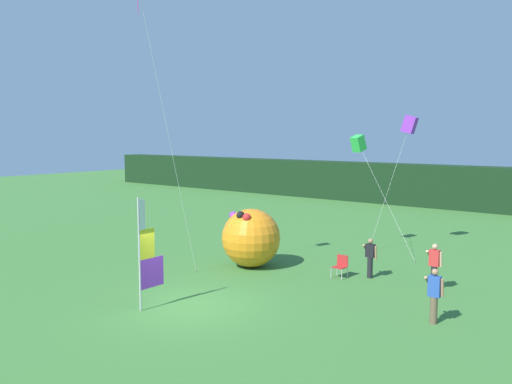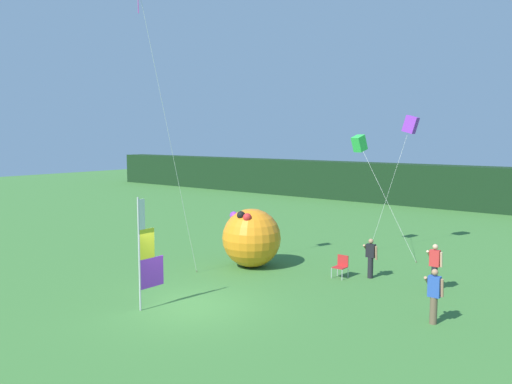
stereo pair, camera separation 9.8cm
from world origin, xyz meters
The scene contains 11 objects.
ground_plane centered at (0.00, 0.00, 0.00)m, with size 120.00×120.00×0.00m, color #3D7533.
distant_treeline centered at (0.00, 29.52, 1.66)m, with size 80.00×2.40×3.32m, color black.
banner_flag centered at (-0.98, -0.94, 1.78)m, with size 0.06×1.03×3.71m.
person_near_banner centered at (3.07, 7.02, 0.85)m, with size 0.55×0.48×1.59m.
person_mid_field centered at (6.89, 3.51, 0.90)m, with size 0.55×0.48×1.69m.
person_far_left centered at (5.68, 6.89, 0.93)m, with size 0.55×0.48×1.74m.
inflatable_balloon centered at (-1.78, 5.46, 1.28)m, with size 2.53×2.53×2.53m.
folding_chair centered at (2.11, 6.36, 0.51)m, with size 0.51×0.51×0.89m.
kite_green_box_0 centered at (0.20, 11.36, 5.26)m, with size 3.68×1.16×5.71m.
kite_purple_box_1 centered at (2.05, 13.08, 6.18)m, with size 1.69×1.85×6.66m.
kite_magenta_diamond_2 centered at (-3.09, 0.96, 9.85)m, with size 0.55×2.91×11.36m.
Camera 1 is at (12.23, -11.90, 5.66)m, focal length 36.93 mm.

